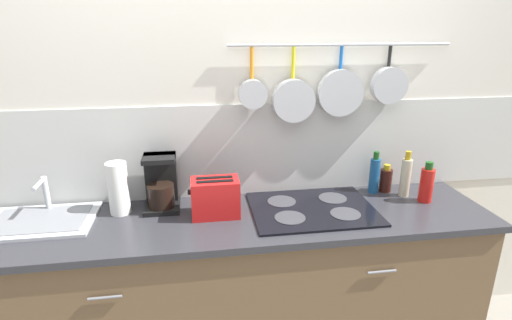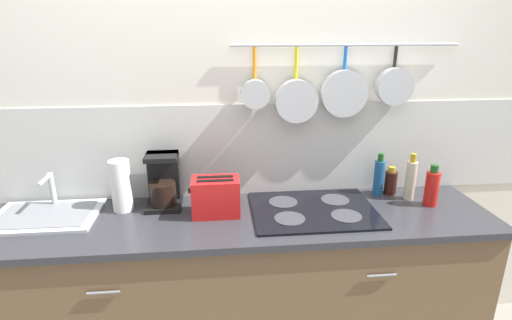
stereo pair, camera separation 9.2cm
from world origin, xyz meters
name	(u,v)px [view 2 (the right image)]	position (x,y,z in m)	size (l,w,h in m)	color
wall_back	(238,127)	(0.00, 0.33, 1.27)	(7.20, 0.15, 2.60)	silver
cabinet_base	(243,295)	(0.00, 0.00, 0.43)	(2.49, 0.55, 0.86)	brown
countertop	(242,220)	(0.00, 0.00, 0.88)	(2.53, 0.58, 0.03)	#2D2D33
sink_basin	(45,214)	(-0.97, 0.10, 0.91)	(0.51, 0.36, 0.19)	#B7BABF
paper_towel_roll	(121,186)	(-0.60, 0.14, 1.03)	(0.10, 0.10, 0.27)	white
coffee_maker	(164,184)	(-0.40, 0.19, 1.01)	(0.18, 0.20, 0.28)	black
toaster	(216,197)	(-0.13, 0.05, 0.99)	(0.25, 0.15, 0.19)	red
cooktop	(313,210)	(0.37, 0.03, 0.90)	(0.63, 0.48, 0.01)	black
bottle_sesame_oil	(379,177)	(0.77, 0.20, 1.00)	(0.06, 0.06, 0.24)	navy
bottle_olive_oil	(391,182)	(0.85, 0.21, 0.97)	(0.07, 0.07, 0.16)	#33140F
bottle_vinegar	(411,179)	(0.92, 0.13, 1.01)	(0.06, 0.06, 0.26)	#BFB799
bottle_cooking_wine	(432,188)	(1.00, 0.04, 1.00)	(0.07, 0.07, 0.22)	red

